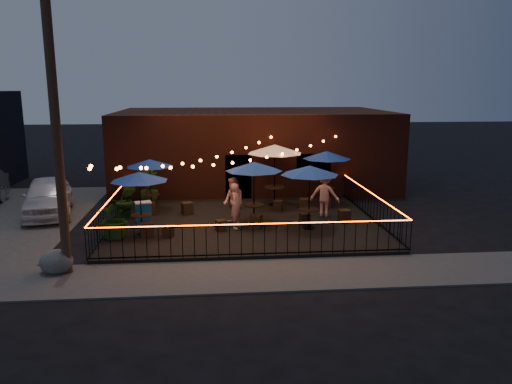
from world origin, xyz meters
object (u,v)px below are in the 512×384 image
(utility_pole, at_px, (56,135))
(boulder, at_px, (56,262))
(cafe_table_2, at_px, (254,167))
(cafe_table_4, at_px, (310,171))
(cafe_table_1, at_px, (150,164))
(cafe_table_5, at_px, (327,156))
(cafe_table_3, at_px, (275,150))
(cafe_table_0, at_px, (139,177))
(cooler, at_px, (143,212))

(utility_pole, height_order, boulder, utility_pole)
(cafe_table_2, bearing_deg, cafe_table_4, -23.66)
(cafe_table_1, height_order, cafe_table_2, cafe_table_2)
(cafe_table_5, bearing_deg, boulder, -142.63)
(cafe_table_1, bearing_deg, cafe_table_3, 3.52)
(cafe_table_1, height_order, cafe_table_3, cafe_table_3)
(cafe_table_0, height_order, cafe_table_2, cafe_table_2)
(cafe_table_3, relative_size, boulder, 3.06)
(cafe_table_1, relative_size, cafe_table_2, 0.98)
(cafe_table_1, xyz_separation_m, cafe_table_4, (6.09, -3.41, 0.17))
(cafe_table_4, distance_m, cooler, 6.56)
(cafe_table_1, bearing_deg, cafe_table_2, -31.62)
(utility_pole, height_order, cafe_table_3, utility_pole)
(cafe_table_2, bearing_deg, cafe_table_1, 148.38)
(cafe_table_4, xyz_separation_m, cooler, (-6.16, 1.43, -1.73))
(cafe_table_1, bearing_deg, cafe_table_5, 3.13)
(cafe_table_5, distance_m, boulder, 12.12)
(cafe_table_0, xyz_separation_m, boulder, (-1.98, -3.32, -1.82))
(cafe_table_2, bearing_deg, cafe_table_0, -166.58)
(utility_pole, bearing_deg, cafe_table_1, 76.90)
(cafe_table_1, distance_m, boulder, 7.32)
(cafe_table_3, xyz_separation_m, cafe_table_5, (2.30, 0.09, -0.30))
(cafe_table_3, xyz_separation_m, cooler, (-5.36, -2.31, -2.03))
(cafe_table_0, xyz_separation_m, cafe_table_3, (5.23, 3.85, 0.41))
(cafe_table_3, bearing_deg, cafe_table_5, 2.25)
(cooler, bearing_deg, utility_pole, -123.13)
(cooler, bearing_deg, cafe_table_5, 1.62)
(cafe_table_2, bearing_deg, cafe_table_3, 68.29)
(cafe_table_5, bearing_deg, cafe_table_2, -139.28)
(cooler, xyz_separation_m, boulder, (-1.84, -4.87, -0.20))
(utility_pole, bearing_deg, cafe_table_4, 24.28)
(utility_pole, xyz_separation_m, cafe_table_2, (5.75, 4.32, -1.68))
(cafe_table_0, height_order, cafe_table_5, cafe_table_5)
(cafe_table_4, height_order, boulder, cafe_table_4)
(cafe_table_0, distance_m, cafe_table_1, 3.53)
(cafe_table_0, xyz_separation_m, cooler, (-0.13, 1.55, -1.63))
(cafe_table_0, distance_m, boulder, 4.27)
(cafe_table_0, height_order, cafe_table_3, cafe_table_3)
(cafe_table_4, bearing_deg, boulder, -156.74)
(cooler, bearing_deg, cafe_table_0, -100.77)
(cafe_table_5, bearing_deg, cafe_table_0, -152.36)
(cooler, relative_size, boulder, 0.87)
(utility_pole, distance_m, boulder, 3.65)
(utility_pole, relative_size, cafe_table_1, 3.40)
(utility_pole, height_order, cafe_table_0, utility_pole)
(cafe_table_2, height_order, cafe_table_3, cafe_table_3)
(boulder, bearing_deg, cafe_table_5, 37.37)
(cafe_table_3, bearing_deg, cafe_table_2, -111.71)
(utility_pole, xyz_separation_m, cafe_table_1, (1.60, 6.88, -1.88))
(utility_pole, height_order, cafe_table_1, utility_pole)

